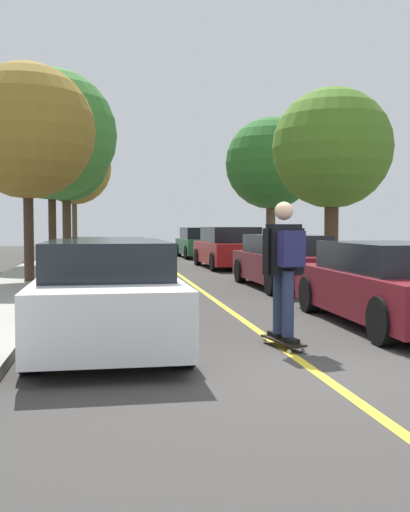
# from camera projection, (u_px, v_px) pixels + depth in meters

# --- Properties ---
(ground) EXTENTS (80.00, 80.00, 0.00)m
(ground) POSITION_uv_depth(u_px,v_px,m) (307.00, 366.00, 6.63)
(ground) COLOR #3D3A38
(center_line) EXTENTS (0.12, 39.20, 0.01)m
(center_line) POSITION_uv_depth(u_px,v_px,m) (233.00, 313.00, 10.57)
(center_line) COLOR gold
(center_line) RESTS_ON ground
(parked_car_left_nearest) EXTENTS (1.88, 4.26, 1.35)m
(parked_car_left_nearest) POSITION_uv_depth(u_px,v_px,m) (107.00, 292.00, 7.84)
(parked_car_left_nearest) COLOR white
(parked_car_left_nearest) RESTS_ON ground
(parked_car_left_near) EXTENTS (2.04, 4.13, 1.26)m
(parked_car_left_near) POSITION_uv_depth(u_px,v_px,m) (108.00, 265.00, 13.64)
(parked_car_left_near) COLOR #38383D
(parked_car_left_near) RESTS_ON ground
(parked_car_right_nearest) EXTENTS (1.94, 4.46, 1.28)m
(parked_car_right_nearest) POSITION_uv_depth(u_px,v_px,m) (392.00, 284.00, 9.32)
(parked_car_right_nearest) COLOR maroon
(parked_car_right_nearest) RESTS_ON ground
(parked_car_right_near) EXTENTS (1.87, 4.52, 1.31)m
(parked_car_right_near) POSITION_uv_depth(u_px,v_px,m) (286.00, 262.00, 14.92)
(parked_car_right_near) COLOR maroon
(parked_car_right_near) RESTS_ON ground
(parked_car_right_far) EXTENTS (2.10, 4.61, 1.49)m
(parked_car_right_far) POSITION_uv_depth(u_px,v_px,m) (229.00, 248.00, 21.93)
(parked_car_right_far) COLOR maroon
(parked_car_right_far) RESTS_ON ground
(parked_car_right_farthest) EXTENTS (2.08, 4.16, 1.44)m
(parked_car_right_farthest) POSITION_uv_depth(u_px,v_px,m) (201.00, 243.00, 28.76)
(parked_car_right_farthest) COLOR #1E5B33
(parked_car_right_farthest) RESTS_ON ground
(street_tree_left_nearest) EXTENTS (3.40, 3.40, 5.47)m
(street_tree_left_nearest) POSITION_uv_depth(u_px,v_px,m) (27.00, 131.00, 15.08)
(street_tree_left_nearest) COLOR #3D2D1E
(street_tree_left_nearest) RESTS_ON sidewalk_left
(street_tree_left_near) EXTENTS (4.65, 4.65, 6.97)m
(street_tree_left_near) POSITION_uv_depth(u_px,v_px,m) (51.00, 135.00, 21.36)
(street_tree_left_near) COLOR #3D2D1E
(street_tree_left_near) RESTS_ON sidewalk_left
(street_tree_left_far) EXTENTS (4.06, 4.06, 6.63)m
(street_tree_left_far) POSITION_uv_depth(u_px,v_px,m) (66.00, 159.00, 28.72)
(street_tree_left_far) COLOR #3D2D1E
(street_tree_left_far) RESTS_ON sidewalk_left
(street_tree_left_farthest) EXTENTS (4.33, 4.33, 6.96)m
(street_tree_left_farthest) POSITION_uv_depth(u_px,v_px,m) (74.00, 168.00, 35.24)
(street_tree_left_farthest) COLOR brown
(street_tree_left_farthest) RESTS_ON sidewalk_left
(street_tree_right_nearest) EXTENTS (3.42, 3.42, 5.32)m
(street_tree_right_nearest) POSITION_uv_depth(u_px,v_px,m) (332.00, 149.00, 17.15)
(street_tree_right_nearest) COLOR #4C3823
(street_tree_right_nearest) RESTS_ON sidewalk_right
(street_tree_right_near) EXTENTS (3.59, 3.59, 5.64)m
(street_tree_right_near) POSITION_uv_depth(u_px,v_px,m) (271.00, 164.00, 23.63)
(street_tree_right_near) COLOR brown
(street_tree_right_near) RESTS_ON sidewalk_right
(fire_hydrant) EXTENTS (0.20, 0.20, 0.70)m
(fire_hydrant) POSITION_uv_depth(u_px,v_px,m) (369.00, 272.00, 13.64)
(fire_hydrant) COLOR #B2140F
(fire_hydrant) RESTS_ON sidewalk_right
(skateboard) EXTENTS (0.38, 0.87, 0.10)m
(skateboard) POSITION_uv_depth(u_px,v_px,m) (283.00, 341.00, 7.60)
(skateboard) COLOR black
(skateboard) RESTS_ON ground
(skateboarder) EXTENTS (0.59, 0.71, 1.74)m
(skateboarder) POSITION_uv_depth(u_px,v_px,m) (285.00, 262.00, 7.52)
(skateboarder) COLOR black
(skateboarder) RESTS_ON skateboard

